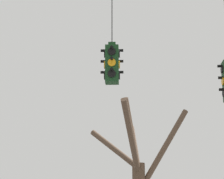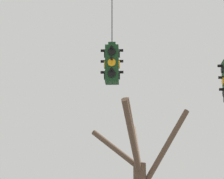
{
  "view_description": "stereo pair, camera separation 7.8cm",
  "coord_description": "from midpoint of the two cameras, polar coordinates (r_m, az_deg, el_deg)",
  "views": [
    {
      "loc": [
        -1.12,
        -10.34,
        2.07
      ],
      "look_at": [
        -1.5,
        0.2,
        4.87
      ],
      "focal_mm": 70.0,
      "sensor_mm": 36.0,
      "label": 1
    },
    {
      "loc": [
        -1.04,
        -10.33,
        2.07
      ],
      "look_at": [
        -1.5,
        0.2,
        4.87
      ],
      "focal_mm": 70.0,
      "sensor_mm": 36.0,
      "label": 2
    }
  ],
  "objects": [
    {
      "name": "traffic_light_over_intersection",
      "position": [
        11.11,
        0.2,
        3.43
      ],
      "size": [
        0.58,
        0.58,
        3.41
      ],
      "color": "#143819"
    }
  ]
}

